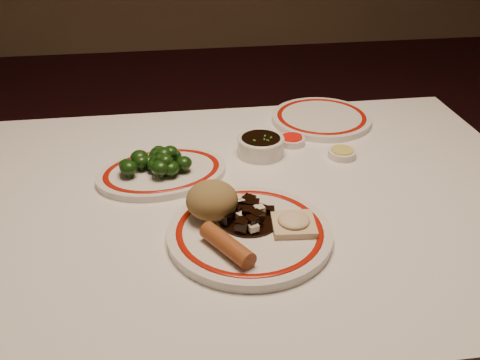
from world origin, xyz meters
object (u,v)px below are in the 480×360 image
Objects in this scene: stirfry_heap at (248,214)px; soy_bowl at (261,146)px; rice_mound at (212,200)px; broccoli_pile at (158,160)px; spring_roll at (227,245)px; dining_table at (255,232)px; broccoli_plate at (162,172)px; fried_wonton at (294,222)px; main_plate at (250,233)px.

soy_bowl is at bearing 75.21° from stirfry_heap.
broccoli_pile is (-0.10, 0.19, -0.01)m from rice_mound.
spring_roll is at bearing -118.57° from stirfry_heap.
rice_mound is at bearing 161.01° from stirfry_heap.
spring_roll is at bearing -112.70° from dining_table.
soy_bowl is (0.04, 0.17, 0.11)m from dining_table.
broccoli_pile is at bearing 116.44° from rice_mound.
broccoli_plate is at bearing -9.48° from broccoli_pile.
spring_roll is 0.39m from soy_bowl.
spring_roll reaches higher than fried_wonton.
dining_table is 0.21m from soy_bowl.
soy_bowl is (0.23, 0.07, -0.02)m from broccoli_pile.
main_plate is 3.47× the size of soy_bowl.
main_plate is 0.04m from stirfry_heap.
stirfry_heap is at bearing -104.79° from soy_bowl.
broccoli_pile is (-0.24, 0.25, 0.01)m from fried_wonton.
spring_roll is 0.14m from fried_wonton.
rice_mound is at bearing 65.86° from spring_roll.
soy_bowl reaches higher than fried_wonton.
broccoli_plate reaches higher than dining_table.
broccoli_plate is 2.99× the size of soy_bowl.
spring_roll is at bearing -70.16° from broccoli_pile.
main_plate is at bearing -103.64° from soy_bowl.
dining_table is 0.26m from broccoli_pile.
dining_table is 11.31× the size of soy_bowl.
dining_table is at bearing 72.57° from stirfry_heap.
stirfry_heap is at bearing -54.51° from broccoli_plate.
rice_mound reaches higher than stirfry_heap.
spring_roll is 1.38× the size of fried_wonton.
broccoli_plate is at bearing 77.54° from spring_roll.
spring_roll is 0.32m from broccoli_pile.
spring_roll is at bearing -128.94° from main_plate.
main_plate is at bearing -58.35° from broccoli_plate.
broccoli_pile is at bearing 133.48° from fried_wonton.
fried_wonton is 0.08m from stirfry_heap.
spring_roll is at bearing -156.38° from fried_wonton.
main_plate is 3.24× the size of stirfry_heap.
fried_wonton is 0.32m from soy_bowl.
fried_wonton is at bearing -21.84° from rice_mound.
spring_roll is 0.75× the size of broccoli_pile.
soy_bowl is at bearing 62.27° from rice_mound.
soy_bowl is (0.07, 0.28, -0.01)m from stirfry_heap.
broccoli_pile is at bearing -163.49° from soy_bowl.
stirfry_heap is 1.07× the size of soy_bowl.
main_plate is 0.32m from soy_bowl.
stirfry_heap is at bearing -107.43° from dining_table.
spring_roll and stirfry_heap have the same top height.
dining_table is 3.26× the size of main_plate.
rice_mound is 0.22m from broccoli_pile.
soy_bowl is at bearing 76.87° from dining_table.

